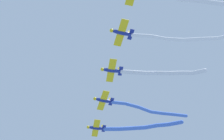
# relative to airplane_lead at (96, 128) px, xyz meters

# --- Properties ---
(airplane_lead) EXTENTS (4.48, 5.91, 1.46)m
(airplane_lead) POSITION_rel_airplane_lead_xyz_m (0.00, 0.00, 0.00)
(airplane_lead) COLOR navy
(smoke_trail_lead) EXTENTS (18.46, 1.71, 2.60)m
(smoke_trail_lead) POSITION_rel_airplane_lead_xyz_m (10.83, 0.95, 0.72)
(smoke_trail_lead) COLOR #4C75DB
(airplane_left_wing) EXTENTS (4.52, 5.90, 1.46)m
(airplane_left_wing) POSITION_rel_airplane_lead_xyz_m (2.17, -8.42, 0.30)
(airplane_left_wing) COLOR navy
(smoke_trail_left_wing) EXTENTS (16.75, 6.38, 1.40)m
(smoke_trail_left_wing) POSITION_rel_airplane_lead_xyz_m (12.15, -4.88, 0.41)
(smoke_trail_left_wing) COLOR #4C75DB
(airplane_right_wing) EXTENTS (4.48, 5.91, 1.46)m
(airplane_right_wing) POSITION_rel_airplane_lead_xyz_m (4.34, -16.82, 0.00)
(airplane_right_wing) COLOR navy
(smoke_trail_right_wing) EXTENTS (16.77, 1.85, 1.26)m
(smoke_trail_right_wing) POSITION_rel_airplane_lead_xyz_m (14.37, -15.77, -0.03)
(smoke_trail_right_wing) COLOR white
(airplane_slot) EXTENTS (4.52, 5.90, 1.46)m
(airplane_slot) POSITION_rel_airplane_lead_xyz_m (6.52, -25.24, 0.30)
(airplane_slot) COLOR navy
(smoke_trail_slot) EXTENTS (23.19, 3.04, 2.69)m
(smoke_trail_slot) POSITION_rel_airplane_lead_xyz_m (19.74, -23.11, 1.22)
(smoke_trail_slot) COLOR white
(smoke_trail_trail) EXTENTS (19.52, 3.95, 1.51)m
(smoke_trail_trail) POSITION_rel_airplane_lead_xyz_m (20.03, -31.33, -0.35)
(smoke_trail_trail) COLOR white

